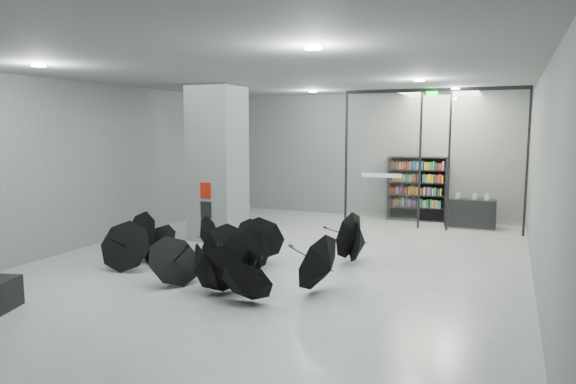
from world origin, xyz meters
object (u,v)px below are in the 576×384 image
at_px(shop_counter, 471,213).
at_px(umbrella_cluster, 230,259).
at_px(bookshelf, 417,189).
at_px(column, 218,163).

relative_size(shop_counter, umbrella_cluster, 0.25).
bearing_deg(bookshelf, shop_counter, -25.35).
relative_size(bookshelf, shop_counter, 1.43).
distance_m(bookshelf, shop_counter, 1.85).
bearing_deg(shop_counter, umbrella_cluster, -120.82).
bearing_deg(column, shop_counter, 35.01).
relative_size(column, shop_counter, 2.86).
distance_m(shop_counter, umbrella_cluster, 8.11).
xyz_separation_m(bookshelf, shop_counter, (1.66, -0.55, -0.58)).
height_order(bookshelf, shop_counter, bookshelf).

